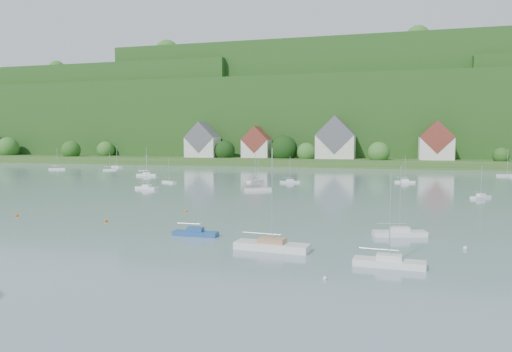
{
  "coord_description": "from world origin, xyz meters",
  "views": [
    {
      "loc": [
        26.86,
        -18.59,
        11.62
      ],
      "look_at": [
        1.09,
        75.0,
        4.0
      ],
      "focal_mm": 33.88,
      "sensor_mm": 36.0,
      "label": 1
    }
  ],
  "objects_px": {
    "near_sailboat_3": "(400,232)",
    "near_sailboat_4": "(389,262)",
    "near_sailboat_1": "(195,232)",
    "near_sailboat_2": "(272,245)"
  },
  "relations": [
    {
      "from": "near_sailboat_2",
      "to": "near_sailboat_4",
      "type": "distance_m",
      "value": 12.24
    },
    {
      "from": "near_sailboat_3",
      "to": "near_sailboat_4",
      "type": "height_order",
      "value": "near_sailboat_4"
    },
    {
      "from": "near_sailboat_2",
      "to": "near_sailboat_3",
      "type": "xyz_separation_m",
      "value": [
        12.95,
        11.05,
        -0.07
      ]
    },
    {
      "from": "near_sailboat_2",
      "to": "near_sailboat_3",
      "type": "height_order",
      "value": "near_sailboat_2"
    },
    {
      "from": "near_sailboat_1",
      "to": "near_sailboat_2",
      "type": "height_order",
      "value": "near_sailboat_2"
    },
    {
      "from": "near_sailboat_1",
      "to": "near_sailboat_4",
      "type": "distance_m",
      "value": 23.77
    },
    {
      "from": "near_sailboat_3",
      "to": "near_sailboat_1",
      "type": "bearing_deg",
      "value": -179.9
    },
    {
      "from": "near_sailboat_1",
      "to": "near_sailboat_3",
      "type": "relative_size",
      "value": 0.87
    },
    {
      "from": "near_sailboat_1",
      "to": "near_sailboat_4",
      "type": "bearing_deg",
      "value": -21.52
    },
    {
      "from": "near_sailboat_2",
      "to": "near_sailboat_3",
      "type": "relative_size",
      "value": 1.26
    }
  ]
}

